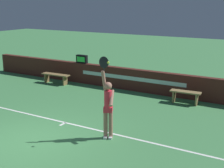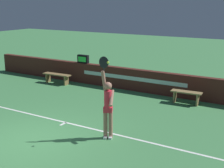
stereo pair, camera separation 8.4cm
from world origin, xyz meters
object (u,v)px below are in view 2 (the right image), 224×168
(tennis_ball, at_px, (108,63))
(courtside_bench_far, at_px, (57,76))
(speed_display, at_px, (83,59))
(courtside_bench_near, at_px, (186,95))
(tennis_player, at_px, (108,105))

(tennis_ball, bearing_deg, courtside_bench_far, 141.89)
(speed_display, bearing_deg, tennis_ball, -48.49)
(speed_display, relative_size, courtside_bench_far, 0.39)
(speed_display, relative_size, tennis_ball, 8.82)
(speed_display, distance_m, courtside_bench_near, 5.68)
(tennis_ball, xyz_separation_m, courtside_bench_near, (0.81, 4.65, -1.97))
(tennis_player, distance_m, courtside_bench_far, 7.14)
(courtside_bench_near, bearing_deg, speed_display, 172.46)
(tennis_player, xyz_separation_m, courtside_bench_far, (-5.64, 4.32, -0.66))
(tennis_player, height_order, courtside_bench_near, tennis_player)
(tennis_player, bearing_deg, tennis_ball, -56.28)
(tennis_player, height_order, courtside_bench_far, tennis_player)
(tennis_player, bearing_deg, courtside_bench_near, 77.86)
(courtside_bench_near, bearing_deg, tennis_ball, -99.89)
(tennis_ball, relative_size, courtside_bench_near, 0.06)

